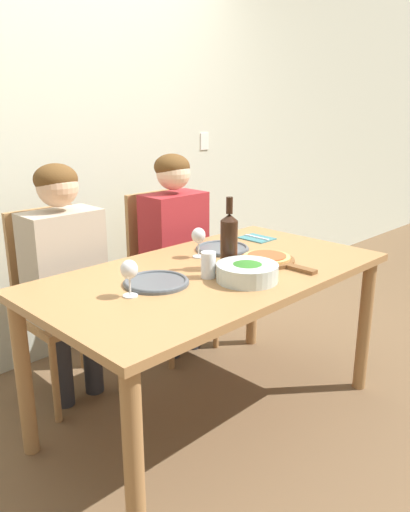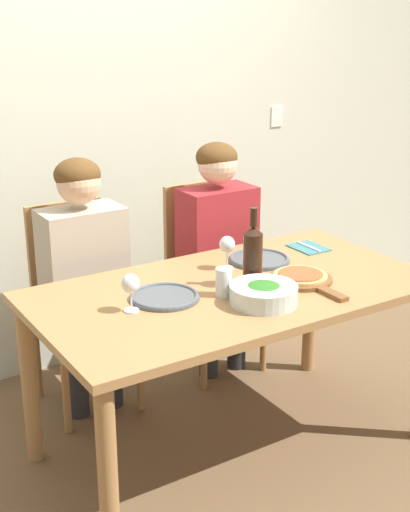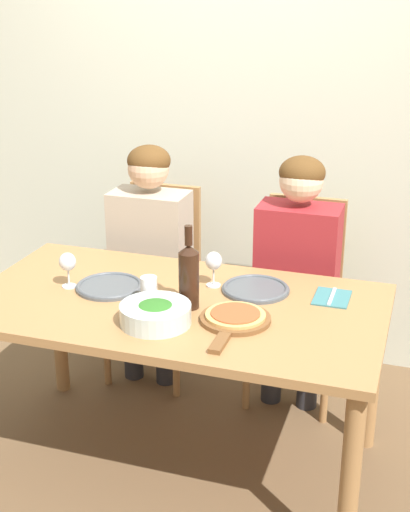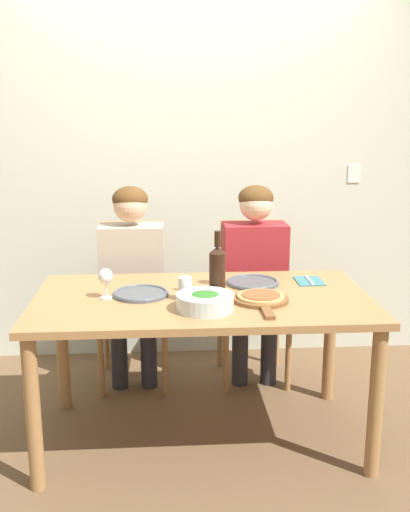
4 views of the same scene
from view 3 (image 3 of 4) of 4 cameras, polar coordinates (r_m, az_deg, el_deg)
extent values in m
plane|color=brown|center=(3.24, -2.21, -16.12)|extent=(40.00, 40.00, 0.00)
cube|color=beige|center=(3.76, 3.82, 11.69)|extent=(10.00, 0.05, 2.70)
cube|color=#9E7042|center=(2.85, -2.42, -3.97)|extent=(1.66, 0.90, 0.04)
cylinder|color=#9E7042|center=(2.58, 11.50, -17.46)|extent=(0.07, 0.07, 0.73)
cylinder|color=#9E7042|center=(3.64, -11.64, -5.36)|extent=(0.07, 0.07, 0.73)
cylinder|color=#9E7042|center=(3.23, 13.26, -9.09)|extent=(0.07, 0.07, 0.73)
cube|color=#9E7042|center=(3.69, -4.14, -3.17)|extent=(0.42, 0.42, 0.04)
cube|color=#9E7042|center=(3.76, -3.14, 1.89)|extent=(0.38, 0.03, 0.52)
cylinder|color=#9E7042|center=(3.71, -7.89, -7.20)|extent=(0.04, 0.04, 0.43)
cylinder|color=#9E7042|center=(3.58, -2.33, -8.15)|extent=(0.04, 0.04, 0.43)
cylinder|color=#9E7042|center=(4.02, -5.56, -4.79)|extent=(0.04, 0.04, 0.43)
cylinder|color=#9E7042|center=(3.89, -0.40, -5.56)|extent=(0.04, 0.04, 0.43)
cube|color=#9E7042|center=(3.50, 7.25, -4.69)|extent=(0.42, 0.42, 0.04)
cube|color=#9E7042|center=(3.57, 8.06, 0.67)|extent=(0.38, 0.03, 0.52)
cylinder|color=#9E7042|center=(3.48, 3.35, -9.04)|extent=(0.04, 0.04, 0.43)
cylinder|color=#9E7042|center=(3.42, 9.61, -9.91)|extent=(0.04, 0.04, 0.43)
cylinder|color=#9E7042|center=(3.81, 4.83, -6.30)|extent=(0.04, 0.04, 0.43)
cylinder|color=#9E7042|center=(3.75, 10.52, -7.04)|extent=(0.04, 0.04, 0.43)
cylinder|color=#28282D|center=(3.75, -5.79, -6.45)|extent=(0.10, 0.10, 0.46)
cylinder|color=#28282D|center=(3.69, -3.21, -6.87)|extent=(0.10, 0.10, 0.46)
cube|color=tan|center=(3.57, -4.38, 0.93)|extent=(0.38, 0.22, 0.54)
cylinder|color=tan|center=(3.50, -8.87, -2.33)|extent=(0.07, 0.31, 0.14)
cylinder|color=tan|center=(3.34, -2.71, -3.19)|extent=(0.07, 0.31, 0.14)
sphere|color=#DBAD89|center=(3.45, -4.56, 7.02)|extent=(0.20, 0.20, 0.20)
ellipsoid|color=#563819|center=(3.45, -4.51, 7.62)|extent=(0.21, 0.21, 0.15)
cylinder|color=#28282D|center=(3.55, 5.40, -8.17)|extent=(0.10, 0.10, 0.46)
cylinder|color=#28282D|center=(3.52, 8.28, -8.56)|extent=(0.10, 0.10, 0.46)
cube|color=maroon|center=(3.37, 7.40, -0.41)|extent=(0.38, 0.22, 0.54)
cylinder|color=maroon|center=(3.25, 2.98, -3.96)|extent=(0.07, 0.31, 0.14)
cylinder|color=maroon|center=(3.18, 9.97, -4.84)|extent=(0.07, 0.31, 0.14)
sphere|color=beige|center=(3.25, 7.72, 6.00)|extent=(0.20, 0.20, 0.20)
ellipsoid|color=#563819|center=(3.25, 7.78, 6.64)|extent=(0.21, 0.21, 0.15)
cylinder|color=black|center=(2.75, -1.30, -1.96)|extent=(0.08, 0.08, 0.23)
cone|color=black|center=(2.70, -1.32, 0.57)|extent=(0.08, 0.08, 0.03)
cylinder|color=black|center=(2.68, -1.33, 1.66)|extent=(0.03, 0.03, 0.08)
cylinder|color=silver|center=(2.65, -3.99, -4.66)|extent=(0.27, 0.27, 0.08)
ellipsoid|color=#2D6B23|center=(2.65, -3.99, -4.59)|extent=(0.22, 0.22, 0.08)
cylinder|color=#4C5156|center=(2.99, -7.64, -2.46)|extent=(0.28, 0.28, 0.01)
torus|color=#4C5156|center=(2.98, -7.65, -2.35)|extent=(0.27, 0.27, 0.02)
cylinder|color=#4C5156|center=(2.94, 4.07, -2.68)|extent=(0.28, 0.28, 0.01)
torus|color=#4C5156|center=(2.94, 4.08, -2.58)|extent=(0.27, 0.27, 0.02)
cylinder|color=brown|center=(2.68, 2.44, -5.04)|extent=(0.27, 0.27, 0.02)
cube|color=brown|center=(2.51, 1.17, -6.99)|extent=(0.04, 0.14, 0.02)
cylinder|color=tan|center=(2.67, 2.45, -4.75)|extent=(0.23, 0.23, 0.01)
cylinder|color=#AD4C28|center=(2.67, 2.45, -4.60)|extent=(0.19, 0.19, 0.01)
cylinder|color=silver|center=(3.02, -10.85, -2.42)|extent=(0.06, 0.06, 0.01)
cylinder|color=silver|center=(3.01, -10.90, -1.71)|extent=(0.01, 0.01, 0.07)
ellipsoid|color=silver|center=(2.98, -10.99, -0.49)|extent=(0.07, 0.07, 0.08)
ellipsoid|color=maroon|center=(2.99, -10.97, -0.70)|extent=(0.06, 0.06, 0.03)
cylinder|color=silver|center=(2.98, 0.68, -2.35)|extent=(0.06, 0.06, 0.01)
cylinder|color=silver|center=(2.97, 0.69, -1.63)|extent=(0.01, 0.01, 0.07)
ellipsoid|color=silver|center=(2.94, 0.69, -0.39)|extent=(0.07, 0.07, 0.08)
ellipsoid|color=maroon|center=(2.95, 0.69, -0.61)|extent=(0.06, 0.06, 0.03)
cylinder|color=silver|center=(2.80, -4.50, -2.79)|extent=(0.07, 0.07, 0.12)
cube|color=#387075|center=(2.91, 10.12, -3.30)|extent=(0.14, 0.18, 0.01)
cube|color=silver|center=(2.91, 10.13, -3.19)|extent=(0.01, 0.17, 0.01)
camera|label=1|loc=(2.68, -50.94, 3.11)|focal=35.00mm
camera|label=2|loc=(2.48, -68.67, 5.48)|focal=50.00mm
camera|label=4|loc=(1.20, -86.80, -13.94)|focal=42.00mm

